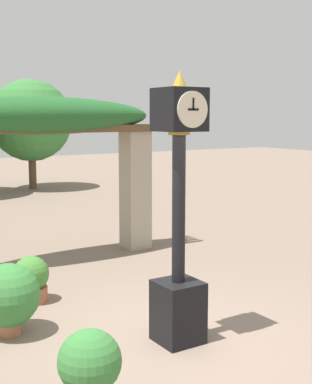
{
  "coord_description": "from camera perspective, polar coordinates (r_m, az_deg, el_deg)",
  "views": [
    {
      "loc": [
        -3.54,
        -5.18,
        2.73
      ],
      "look_at": [
        0.03,
        0.42,
        1.79
      ],
      "focal_mm": 50.0,
      "sensor_mm": 36.0,
      "label": 1
    }
  ],
  "objects": [
    {
      "name": "ground_plane",
      "position": [
        6.84,
        1.79,
        -15.44
      ],
      "size": [
        60.0,
        60.0,
        0.0
      ],
      "primitive_type": "plane",
      "color": "#7F6B5B"
    },
    {
      "name": "pedestal_clock",
      "position": [
        6.36,
        2.42,
        -3.96
      ],
      "size": [
        0.52,
        0.55,
        3.25
      ],
      "color": "black",
      "rests_on": "ground"
    },
    {
      "name": "potted_plant_far_left",
      "position": [
        8.2,
        -13.18,
        -9.02
      ],
      "size": [
        0.53,
        0.53,
        0.69
      ],
      "color": "#9E563D",
      "rests_on": "ground"
    },
    {
      "name": "potted_plant_near_right",
      "position": [
        7.05,
        -15.5,
        -10.67
      ],
      "size": [
        0.8,
        0.8,
        0.91
      ],
      "color": "#B26B4C",
      "rests_on": "ground"
    },
    {
      "name": "potted_plant_near_left",
      "position": [
        5.29,
        -7.08,
        -17.98
      ],
      "size": [
        0.61,
        0.61,
        0.76
      ],
      "color": "gray",
      "rests_on": "ground"
    },
    {
      "name": "pergola",
      "position": [
        10.11,
        -12.02,
        5.77
      ],
      "size": [
        5.05,
        1.1,
        3.09
      ],
      "color": "#A89E89",
      "rests_on": "ground"
    }
  ]
}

